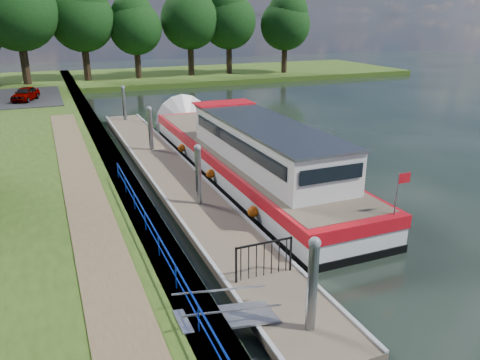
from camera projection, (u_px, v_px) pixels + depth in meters
name	position (u px, v px, depth m)	size (l,w,h in m)	color
ground	(299.00, 330.00, 12.34)	(160.00, 160.00, 0.00)	black
bank_edge	(114.00, 167.00, 24.33)	(1.10, 90.00, 0.78)	#473D2D
far_bank	(184.00, 75.00, 61.83)	(60.00, 18.00, 0.60)	#2D4814
footpath	(91.00, 215.00, 17.43)	(1.60, 40.00, 0.05)	brown
blue_fence	(166.00, 255.00, 13.51)	(0.04, 18.04, 0.72)	#0C2DBF
pontoon	(172.00, 176.00, 23.58)	(2.50, 30.00, 0.56)	brown
mooring_piles	(171.00, 155.00, 23.22)	(0.30, 27.30, 3.55)	gray
gangway	(227.00, 316.00, 11.89)	(2.58, 1.00, 0.92)	#A5A8AD
gate_panel	(264.00, 254.00, 13.87)	(1.85, 0.05, 1.15)	black
barge	(240.00, 153.00, 24.33)	(4.36, 21.15, 4.78)	black
horizon_trees	(70.00, 14.00, 51.45)	(54.38, 10.03, 12.87)	#332316
car_a	(25.00, 94.00, 40.39)	(1.41, 3.49, 1.19)	#999999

